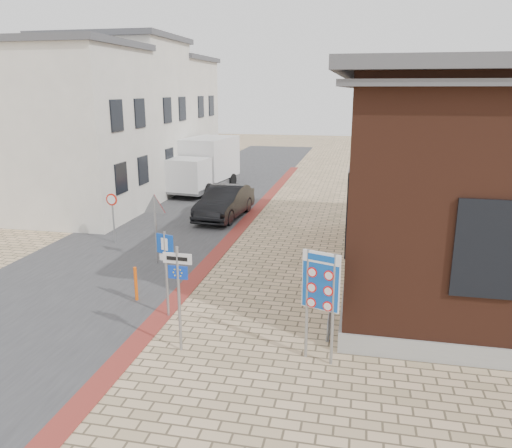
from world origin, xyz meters
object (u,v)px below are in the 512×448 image
Objects in this scene: parking_sign at (166,260)px; box_truck at (204,164)px; border_sign at (321,284)px; essen_sign at (178,282)px; sedan at (225,202)px; bollard at (136,284)px.

box_truck is at bearing 121.87° from parking_sign.
border_sign is 3.31m from essen_sign.
box_truck is (-3.02, 6.19, 0.89)m from sedan.
sedan is 11.15m from parking_sign.
border_sign is at bearing -57.25° from box_truck.
border_sign is at bearing -22.26° from bollard.
parking_sign is (-1.00, 1.70, -0.09)m from essen_sign.
border_sign is 1.09× the size of parking_sign.
border_sign is 4.56m from parking_sign.
essen_sign is 3.62m from bollard.
bollard is at bearing 135.44° from essen_sign.
border_sign reaches higher than bollard.
essen_sign reaches higher than parking_sign.
bollard is at bearing 166.25° from parking_sign.
essen_sign reaches higher than bollard.
parking_sign is at bearing -78.19° from sedan.
box_truck reaches higher than bollard.
sedan is at bearing -56.24° from box_truck.
bollard is (-2.32, 2.50, -1.23)m from essen_sign.
box_truck is 2.63× the size of parking_sign.
box_truck is 2.45× the size of essen_sign.
sedan is 13.81m from border_sign.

